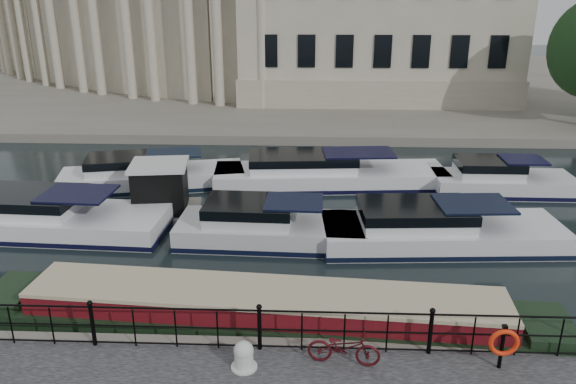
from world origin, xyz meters
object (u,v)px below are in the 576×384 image
object	(u,v)px
mooring_bollard	(244,356)
harbour_hut	(161,191)
bicycle	(344,347)
life_ring_post	(504,343)
narrowboat	(265,318)

from	to	relation	value
mooring_bollard	harbour_hut	distance (m)	11.43
bicycle	life_ring_post	world-z (taller)	life_ring_post
bicycle	mooring_bollard	bearing A→B (deg)	103.68
bicycle	mooring_bollard	distance (m)	2.28
narrowboat	harbour_hut	xyz separation A→B (m)	(-4.87, 8.14, 0.59)
mooring_bollard	life_ring_post	world-z (taller)	life_ring_post
bicycle	narrowboat	xyz separation A→B (m)	(-1.97, 2.08, -0.62)
narrowboat	life_ring_post	bearing A→B (deg)	-17.15
life_ring_post	narrowboat	distance (m)	5.97
life_ring_post	harbour_hut	xyz separation A→B (m)	(-10.37, 10.29, -0.30)
narrowboat	harbour_hut	world-z (taller)	harbour_hut
mooring_bollard	narrowboat	world-z (taller)	mooring_bollard
bicycle	mooring_bollard	xyz separation A→B (m)	(-2.26, -0.25, -0.12)
bicycle	mooring_bollard	size ratio (longest dim) A/B	2.45
life_ring_post	harbour_hut	distance (m)	14.61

